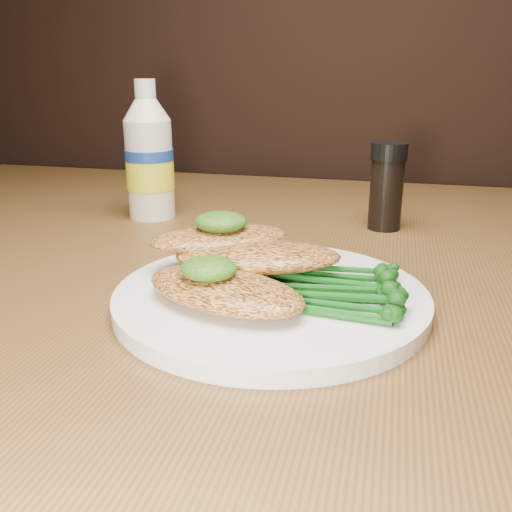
# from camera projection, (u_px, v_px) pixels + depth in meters

# --- Properties ---
(plate) EXTENTS (0.25, 0.25, 0.01)m
(plate) POSITION_uv_depth(u_px,v_px,m) (271.00, 297.00, 0.45)
(plate) COLOR white
(plate) RESTS_ON dining_table
(chicken_front) EXTENTS (0.15, 0.11, 0.02)m
(chicken_front) POSITION_uv_depth(u_px,v_px,m) (224.00, 290.00, 0.41)
(chicken_front) COLOR #D68544
(chicken_front) RESTS_ON plate
(chicken_mid) EXTENTS (0.15, 0.10, 0.02)m
(chicken_mid) POSITION_uv_depth(u_px,v_px,m) (258.00, 256.00, 0.46)
(chicken_mid) COLOR #D68544
(chicken_mid) RESTS_ON plate
(chicken_back) EXTENTS (0.14, 0.12, 0.02)m
(chicken_back) POSITION_uv_depth(u_px,v_px,m) (219.00, 238.00, 0.49)
(chicken_back) COLOR #D68544
(chicken_back) RESTS_ON plate
(pesto_front) EXTENTS (0.05, 0.05, 0.02)m
(pesto_front) POSITION_uv_depth(u_px,v_px,m) (209.00, 269.00, 0.41)
(pesto_front) COLOR #0F3608
(pesto_front) RESTS_ON chicken_front
(pesto_back) EXTENTS (0.05, 0.05, 0.02)m
(pesto_back) POSITION_uv_depth(u_px,v_px,m) (221.00, 222.00, 0.48)
(pesto_back) COLOR #0F3608
(pesto_back) RESTS_ON chicken_back
(broccolini_bundle) EXTENTS (0.15, 0.13, 0.02)m
(broccolini_bundle) POSITION_uv_depth(u_px,v_px,m) (331.00, 285.00, 0.43)
(broccolini_bundle) COLOR #115114
(broccolini_bundle) RESTS_ON plate
(mayo_bottle) EXTENTS (0.07, 0.07, 0.17)m
(mayo_bottle) POSITION_uv_depth(u_px,v_px,m) (149.00, 150.00, 0.69)
(mayo_bottle) COLOR silver
(mayo_bottle) RESTS_ON dining_table
(pepper_grinder) EXTENTS (0.04, 0.04, 0.10)m
(pepper_grinder) POSITION_uv_depth(u_px,v_px,m) (387.00, 187.00, 0.64)
(pepper_grinder) COLOR black
(pepper_grinder) RESTS_ON dining_table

